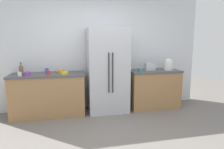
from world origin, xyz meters
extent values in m
plane|color=slate|center=(0.00, 0.00, 0.00)|extent=(10.28, 10.28, 0.00)
cube|color=silver|center=(0.00, 1.93, 1.40)|extent=(5.14, 0.10, 2.81)
cube|color=#9E7247|center=(-1.03, 1.57, 0.42)|extent=(1.46, 0.61, 0.85)
cube|color=#4C4C51|center=(-1.03, 1.57, 0.87)|extent=(1.49, 0.64, 0.04)
cube|color=#9E7247|center=(1.35, 1.57, 0.42)|extent=(1.16, 0.61, 0.85)
cube|color=#4C4C51|center=(1.35, 1.57, 0.87)|extent=(1.19, 0.64, 0.04)
cube|color=#B2B5BA|center=(0.24, 1.54, 0.92)|extent=(0.86, 0.64, 1.83)
cylinder|color=#262628|center=(0.20, 1.20, 0.92)|extent=(0.02, 0.02, 0.82)
cylinder|color=#262628|center=(0.28, 1.20, 0.92)|extent=(0.02, 0.02, 0.82)
cube|color=silver|center=(1.25, 1.58, 0.97)|extent=(0.23, 0.15, 0.17)
cylinder|color=silver|center=(1.69, 1.51, 0.97)|extent=(0.23, 0.23, 0.18)
sphere|color=silver|center=(1.69, 1.51, 1.06)|extent=(0.21, 0.21, 0.21)
cylinder|color=brown|center=(-1.55, 1.67, 0.97)|extent=(0.08, 0.08, 0.16)
cylinder|color=brown|center=(-1.55, 1.67, 1.08)|extent=(0.03, 0.03, 0.06)
cylinder|color=#333338|center=(-1.55, 1.67, 1.11)|extent=(0.04, 0.04, 0.02)
cylinder|color=teal|center=(0.95, 1.41, 0.92)|extent=(0.09, 0.09, 0.07)
cylinder|color=red|center=(-0.99, 1.41, 0.93)|extent=(0.07, 0.07, 0.08)
cylinder|color=white|center=(-1.52, 1.38, 0.93)|extent=(0.08, 0.08, 0.08)
cylinder|color=blue|center=(-1.05, 1.70, 0.94)|extent=(0.07, 0.07, 0.10)
cylinder|color=purple|center=(-1.40, 1.47, 0.92)|extent=(0.14, 0.14, 0.06)
cylinder|color=yellow|center=(-0.68, 1.43, 0.91)|extent=(0.15, 0.15, 0.05)
cylinder|color=orange|center=(-0.77, 1.70, 0.91)|extent=(0.16, 0.16, 0.05)
camera|label=1|loc=(-0.62, -2.64, 1.53)|focal=31.47mm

